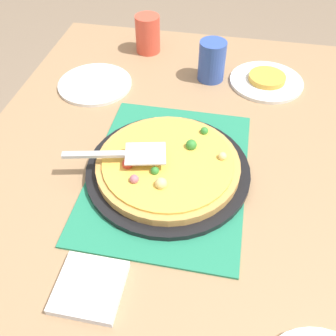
{
  "coord_description": "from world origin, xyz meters",
  "views": [
    {
      "loc": [
        -0.59,
        -0.11,
        1.4
      ],
      "look_at": [
        0.0,
        0.0,
        0.77
      ],
      "focal_mm": 40.47,
      "sensor_mm": 36.0,
      "label": 1
    }
  ],
  "objects": [
    {
      "name": "cup_far",
      "position": [
        0.42,
        -0.05,
        0.81
      ],
      "size": [
        0.08,
        0.08,
        0.12
      ],
      "primitive_type": "cylinder",
      "color": "#3351AD",
      "rests_on": "dining_table"
    },
    {
      "name": "plate_far_right",
      "position": [
        0.43,
        -0.22,
        0.76
      ],
      "size": [
        0.22,
        0.22,
        0.01
      ],
      "primitive_type": "cylinder",
      "color": "white",
      "rests_on": "dining_table"
    },
    {
      "name": "napkin_stack",
      "position": [
        -0.31,
        0.08,
        0.76
      ],
      "size": [
        0.12,
        0.12,
        0.02
      ],
      "primitive_type": "cube",
      "color": "white",
      "rests_on": "dining_table"
    },
    {
      "name": "plate_side",
      "position": [
        0.32,
        0.29,
        0.76
      ],
      "size": [
        0.22,
        0.22,
        0.01
      ],
      "primitive_type": "cylinder",
      "color": "white",
      "rests_on": "dining_table"
    },
    {
      "name": "placemat",
      "position": [
        0.0,
        0.0,
        0.75
      ],
      "size": [
        0.48,
        0.36,
        0.01
      ],
      "primitive_type": "cube",
      "color": "#237F5B",
      "rests_on": "dining_table"
    },
    {
      "name": "pizza",
      "position": [
        -0.0,
        -0.0,
        0.78
      ],
      "size": [
        0.33,
        0.33,
        0.05
      ],
      "color": "tan",
      "rests_on": "pizza_pan"
    },
    {
      "name": "cup_near",
      "position": [
        0.55,
        0.17,
        0.81
      ],
      "size": [
        0.08,
        0.08,
        0.12
      ],
      "primitive_type": "cylinder",
      "color": "#E04C38",
      "rests_on": "dining_table"
    },
    {
      "name": "dining_table",
      "position": [
        0.0,
        0.0,
        0.64
      ],
      "size": [
        1.4,
        1.0,
        0.75
      ],
      "color": "#9E7A56",
      "rests_on": "ground_plane"
    },
    {
      "name": "pizza_server",
      "position": [
        -0.02,
        0.1,
        0.82
      ],
      "size": [
        0.09,
        0.23,
        0.01
      ],
      "color": "silver",
      "rests_on": "pizza"
    },
    {
      "name": "pizza_pan",
      "position": [
        0.0,
        0.0,
        0.76
      ],
      "size": [
        0.38,
        0.38,
        0.01
      ],
      "primitive_type": "cylinder",
      "color": "black",
      "rests_on": "placemat"
    },
    {
      "name": "served_slice_right",
      "position": [
        0.43,
        -0.22,
        0.77
      ],
      "size": [
        0.11,
        0.11,
        0.02
      ],
      "primitive_type": "cylinder",
      "color": "gold",
      "rests_on": "plate_far_right"
    },
    {
      "name": "ground_plane",
      "position": [
        0.0,
        0.0,
        0.0
      ],
      "size": [
        8.0,
        8.0,
        0.0
      ],
      "primitive_type": "plane",
      "color": "#84705B"
    }
  ]
}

